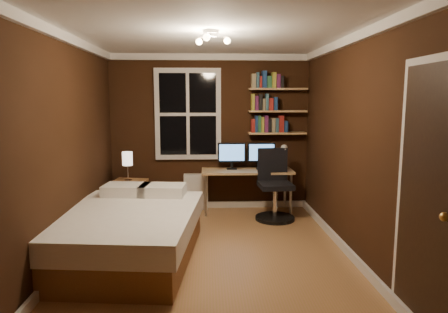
{
  "coord_description": "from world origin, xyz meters",
  "views": [
    {
      "loc": [
        -0.05,
        -4.39,
        1.78
      ],
      "look_at": [
        0.16,
        0.45,
        1.09
      ],
      "focal_mm": 32.0,
      "sensor_mm": 36.0,
      "label": 1
    }
  ],
  "objects_px": {
    "nightstand": "(129,200)",
    "radiator": "(196,192)",
    "desk_lamp": "(283,157)",
    "office_chair": "(274,192)",
    "bed": "(128,233)",
    "monitor_left": "(232,156)",
    "monitor_right": "(261,156)",
    "bedside_lamp": "(128,166)",
    "desk": "(247,174)"
  },
  "relations": [
    {
      "from": "nightstand",
      "to": "radiator",
      "type": "bearing_deg",
      "value": 38.76
    },
    {
      "from": "desk_lamp",
      "to": "office_chair",
      "type": "bearing_deg",
      "value": -120.85
    },
    {
      "from": "bed",
      "to": "monitor_left",
      "type": "bearing_deg",
      "value": 61.91
    },
    {
      "from": "monitor_left",
      "to": "monitor_right",
      "type": "bearing_deg",
      "value": 0.0
    },
    {
      "from": "nightstand",
      "to": "bed",
      "type": "bearing_deg",
      "value": -67.87
    },
    {
      "from": "monitor_right",
      "to": "bedside_lamp",
      "type": "bearing_deg",
      "value": -168.86
    },
    {
      "from": "bed",
      "to": "desk",
      "type": "height_order",
      "value": "bed"
    },
    {
      "from": "bed",
      "to": "desk",
      "type": "relative_size",
      "value": 1.52
    },
    {
      "from": "monitor_left",
      "to": "desk_lamp",
      "type": "bearing_deg",
      "value": -12.25
    },
    {
      "from": "nightstand",
      "to": "radiator",
      "type": "xyz_separation_m",
      "value": [
        0.99,
        0.51,
        -0.0
      ]
    },
    {
      "from": "desk_lamp",
      "to": "office_chair",
      "type": "xyz_separation_m",
      "value": [
        -0.18,
        -0.3,
        -0.49
      ]
    },
    {
      "from": "office_chair",
      "to": "bed",
      "type": "bearing_deg",
      "value": -146.94
    },
    {
      "from": "desk_lamp",
      "to": "bedside_lamp",
      "type": "bearing_deg",
      "value": -174.42
    },
    {
      "from": "radiator",
      "to": "desk",
      "type": "xyz_separation_m",
      "value": [
        0.82,
        -0.18,
        0.33
      ]
    },
    {
      "from": "desk_lamp",
      "to": "office_chair",
      "type": "relative_size",
      "value": 0.42
    },
    {
      "from": "bed",
      "to": "monitor_right",
      "type": "xyz_separation_m",
      "value": [
        1.76,
        1.91,
        0.6
      ]
    },
    {
      "from": "monitor_left",
      "to": "radiator",
      "type": "bearing_deg",
      "value": 169.29
    },
    {
      "from": "office_chair",
      "to": "radiator",
      "type": "bearing_deg",
      "value": 150.05
    },
    {
      "from": "bed",
      "to": "desk_lamp",
      "type": "distance_m",
      "value": 2.77
    },
    {
      "from": "bedside_lamp",
      "to": "monitor_right",
      "type": "xyz_separation_m",
      "value": [
        2.04,
        0.4,
        0.09
      ]
    },
    {
      "from": "radiator",
      "to": "monitor_left",
      "type": "xyz_separation_m",
      "value": [
        0.58,
        -0.11,
        0.6
      ]
    },
    {
      "from": "desk",
      "to": "monitor_right",
      "type": "relative_size",
      "value": 3.23
    },
    {
      "from": "radiator",
      "to": "bed",
      "type": "bearing_deg",
      "value": -109.31
    },
    {
      "from": "monitor_left",
      "to": "monitor_right",
      "type": "height_order",
      "value": "same"
    },
    {
      "from": "bedside_lamp",
      "to": "bed",
      "type": "bearing_deg",
      "value": -79.3
    },
    {
      "from": "nightstand",
      "to": "monitor_right",
      "type": "bearing_deg",
      "value": 22.57
    },
    {
      "from": "bedside_lamp",
      "to": "desk",
      "type": "relative_size",
      "value": 0.3
    },
    {
      "from": "bedside_lamp",
      "to": "desk_lamp",
      "type": "xyz_separation_m",
      "value": [
        2.36,
        0.23,
        0.1
      ]
    },
    {
      "from": "monitor_right",
      "to": "desk_lamp",
      "type": "relative_size",
      "value": 1.01
    },
    {
      "from": "monitor_right",
      "to": "radiator",
      "type": "bearing_deg",
      "value": 174.08
    },
    {
      "from": "monitor_left",
      "to": "office_chair",
      "type": "xyz_separation_m",
      "value": [
        0.61,
        -0.47,
        -0.48
      ]
    },
    {
      "from": "nightstand",
      "to": "office_chair",
      "type": "distance_m",
      "value": 2.19
    },
    {
      "from": "bedside_lamp",
      "to": "radiator",
      "type": "distance_m",
      "value": 1.23
    },
    {
      "from": "radiator",
      "to": "nightstand",
      "type": "bearing_deg",
      "value": -152.67
    },
    {
      "from": "radiator",
      "to": "monitor_left",
      "type": "distance_m",
      "value": 0.84
    },
    {
      "from": "nightstand",
      "to": "office_chair",
      "type": "relative_size",
      "value": 0.56
    },
    {
      "from": "bed",
      "to": "radiator",
      "type": "bearing_deg",
      "value": 76.56
    },
    {
      "from": "desk",
      "to": "desk_lamp",
      "type": "bearing_deg",
      "value": -10.3
    },
    {
      "from": "bedside_lamp",
      "to": "radiator",
      "type": "xyz_separation_m",
      "value": [
        0.99,
        0.51,
        -0.51
      ]
    },
    {
      "from": "nightstand",
      "to": "monitor_right",
      "type": "xyz_separation_m",
      "value": [
        2.04,
        0.4,
        0.6
      ]
    },
    {
      "from": "monitor_right",
      "to": "bed",
      "type": "bearing_deg",
      "value": -132.72
    },
    {
      "from": "bedside_lamp",
      "to": "monitor_right",
      "type": "relative_size",
      "value": 0.98
    },
    {
      "from": "radiator",
      "to": "monitor_left",
      "type": "relative_size",
      "value": 1.31
    },
    {
      "from": "bedside_lamp",
      "to": "desk_lamp",
      "type": "relative_size",
      "value": 0.99
    },
    {
      "from": "desk_lamp",
      "to": "office_chair",
      "type": "height_order",
      "value": "desk_lamp"
    },
    {
      "from": "bed",
      "to": "nightstand",
      "type": "distance_m",
      "value": 1.53
    },
    {
      "from": "monitor_left",
      "to": "nightstand",
      "type": "bearing_deg",
      "value": -165.6
    },
    {
      "from": "desk",
      "to": "bedside_lamp",
      "type": "bearing_deg",
      "value": -169.64
    },
    {
      "from": "desk",
      "to": "office_chair",
      "type": "xyz_separation_m",
      "value": [
        0.37,
        -0.4,
        -0.21
      ]
    },
    {
      "from": "monitor_left",
      "to": "bedside_lamp",
      "type": "bearing_deg",
      "value": -165.6
    }
  ]
}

